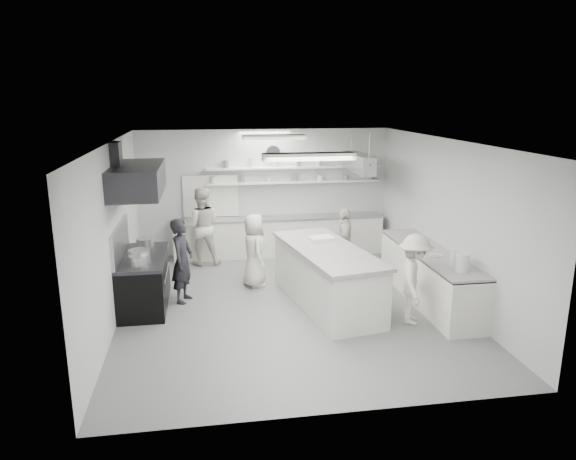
{
  "coord_description": "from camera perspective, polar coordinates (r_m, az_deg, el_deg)",
  "views": [
    {
      "loc": [
        -1.47,
        -9.04,
        3.76
      ],
      "look_at": [
        0.1,
        0.6,
        1.28
      ],
      "focal_mm": 33.03,
      "sensor_mm": 36.0,
      "label": 1
    }
  ],
  "objects": [
    {
      "name": "pass_through_window",
      "position": [
        12.73,
        -8.32,
        3.65
      ],
      "size": [
        1.3,
        0.04,
        1.0
      ],
      "primitive_type": "cube",
      "color": "black",
      "rests_on": "wall_back"
    },
    {
      "name": "shelf_upper",
      "position": [
        12.71,
        0.7,
        6.75
      ],
      "size": [
        4.2,
        0.26,
        0.04
      ],
      "primitive_type": "cube",
      "color": "white",
      "rests_on": "wall_back"
    },
    {
      "name": "stove_pot",
      "position": [
        9.48,
        -15.69,
        -2.89
      ],
      "size": [
        0.37,
        0.37,
        0.28
      ],
      "primitive_type": "cylinder",
      "color": "#A9A9A9",
      "rests_on": "stove"
    },
    {
      "name": "cook_back",
      "position": [
        12.13,
        -9.31,
        0.39
      ],
      "size": [
        0.87,
        0.68,
        1.78
      ],
      "primitive_type": "imported",
      "rotation": [
        0.0,
        0.0,
        -3.14
      ],
      "color": "beige",
      "rests_on": "floor"
    },
    {
      "name": "shelf_lower",
      "position": [
        12.76,
        0.69,
        5.19
      ],
      "size": [
        4.2,
        0.26,
        0.04
      ],
      "primitive_type": "cube",
      "color": "white",
      "rests_on": "wall_back"
    },
    {
      "name": "bowl_right",
      "position": [
        9.85,
        15.62,
        -2.75
      ],
      "size": [
        0.29,
        0.29,
        0.05
      ],
      "primitive_type": "imported",
      "rotation": [
        0.0,
        0.0,
        -0.36
      ],
      "color": "white",
      "rests_on": "right_counter"
    },
    {
      "name": "cook_island_left",
      "position": [
        10.67,
        -3.67,
        -2.19
      ],
      "size": [
        0.59,
        0.8,
        1.49
      ],
      "primitive_type": "imported",
      "rotation": [
        0.0,
        0.0,
        1.75
      ],
      "color": "beige",
      "rests_on": "floor"
    },
    {
      "name": "bowl_island_a",
      "position": [
        10.04,
        3.12,
        -1.27
      ],
      "size": [
        0.31,
        0.31,
        0.07
      ],
      "primitive_type": "imported",
      "rotation": [
        0.0,
        0.0,
        0.1
      ],
      "color": "#A9A9A9",
      "rests_on": "prep_island"
    },
    {
      "name": "light_fixture_rear",
      "position": [
        10.97,
        -1.52,
        9.97
      ],
      "size": [
        1.3,
        0.25,
        0.1
      ],
      "primitive_type": "cube",
      "color": "white",
      "rests_on": "ceiling"
    },
    {
      "name": "right_counter",
      "position": [
        10.29,
        14.98,
        -4.89
      ],
      "size": [
        0.74,
        3.3,
        0.94
      ],
      "primitive_type": "cube",
      "color": "white",
      "rests_on": "floor"
    },
    {
      "name": "wall_clock",
      "position": [
        12.68,
        -1.62,
        8.32
      ],
      "size": [
        0.32,
        0.05,
        0.32
      ],
      "primitive_type": "cylinder",
      "rotation": [
        1.57,
        0.0,
        0.0
      ],
      "color": "silver",
      "rests_on": "wall_back"
    },
    {
      "name": "wall_front",
      "position": [
        6.16,
        5.28,
        -7.34
      ],
      "size": [
        6.0,
        0.04,
        3.0
      ],
      "primitive_type": "cube",
      "color": "silver",
      "rests_on": "floor"
    },
    {
      "name": "cook_stove",
      "position": [
        10.01,
        -11.31,
        -3.27
      ],
      "size": [
        0.55,
        0.67,
        1.59
      ],
      "primitive_type": "imported",
      "rotation": [
        0.0,
        0.0,
        1.23
      ],
      "color": "black",
      "rests_on": "floor"
    },
    {
      "name": "cook_island_right",
      "position": [
        11.31,
        6.12,
        -1.32
      ],
      "size": [
        0.6,
        0.93,
        1.48
      ],
      "primitive_type": "imported",
      "rotation": [
        0.0,
        0.0,
        -1.87
      ],
      "color": "beige",
      "rests_on": "floor"
    },
    {
      "name": "exhaust_hood",
      "position": [
        9.61,
        -15.94,
        5.27
      ],
      "size": [
        0.85,
        2.0,
        0.5
      ],
      "primitive_type": "cube",
      "color": "#2B2B2E",
      "rests_on": "wall_left"
    },
    {
      "name": "bowl_island_b",
      "position": [
        9.64,
        2.91,
        -1.97
      ],
      "size": [
        0.23,
        0.23,
        0.05
      ],
      "primitive_type": "imported",
      "rotation": [
        0.0,
        0.0,
        0.41
      ],
      "color": "white",
      "rests_on": "prep_island"
    },
    {
      "name": "floor",
      "position": [
        9.9,
        0.01,
        -8.12
      ],
      "size": [
        6.0,
        7.0,
        0.02
      ],
      "primitive_type": "cube",
      "color": "gray",
      "rests_on": "ground"
    },
    {
      "name": "ceiling",
      "position": [
        9.19,
        0.01,
        9.57
      ],
      "size": [
        6.0,
        7.0,
        0.02
      ],
      "primitive_type": "cube",
      "color": "white",
      "rests_on": "wall_back"
    },
    {
      "name": "stove",
      "position": [
        10.07,
        -15.21,
        -5.46
      ],
      "size": [
        0.8,
        1.8,
        0.9
      ],
      "primitive_type": "cube",
      "color": "black",
      "rests_on": "floor"
    },
    {
      "name": "wall_right",
      "position": [
        10.33,
        16.67,
        1.01
      ],
      "size": [
        0.04,
        7.0,
        3.0
      ],
      "primitive_type": "cube",
      "color": "silver",
      "rests_on": "floor"
    },
    {
      "name": "wall_back",
      "position": [
        12.82,
        -2.5,
        4.1
      ],
      "size": [
        6.0,
        0.04,
        3.0
      ],
      "primitive_type": "cube",
      "color": "silver",
      "rests_on": "floor"
    },
    {
      "name": "pot_rack",
      "position": [
        12.04,
        7.66,
        7.17
      ],
      "size": [
        0.3,
        1.6,
        0.4
      ],
      "primitive_type": "cube",
      "color": "#A9A9A9",
      "rests_on": "ceiling"
    },
    {
      "name": "prep_island",
      "position": [
        9.76,
        4.2,
        -5.18
      ],
      "size": [
        1.55,
        2.97,
        1.04
      ],
      "primitive_type": "cube",
      "rotation": [
        0.0,
        0.0,
        0.18
      ],
      "color": "white",
      "rests_on": "floor"
    },
    {
      "name": "cook_right",
      "position": [
        9.16,
        13.44,
        -5.18
      ],
      "size": [
        0.88,
        1.14,
        1.55
      ],
      "primitive_type": "imported",
      "rotation": [
        0.0,
        0.0,
        1.22
      ],
      "color": "beige",
      "rests_on": "floor"
    },
    {
      "name": "back_counter",
      "position": [
        12.8,
        -0.96,
        -0.69
      ],
      "size": [
        5.0,
        0.6,
        0.92
      ],
      "primitive_type": "cube",
      "color": "white",
      "rests_on": "floor"
    },
    {
      "name": "wall_left",
      "position": [
        9.44,
        -18.26,
        -0.33
      ],
      "size": [
        0.04,
        7.0,
        3.0
      ],
      "primitive_type": "cube",
      "color": "silver",
      "rests_on": "floor"
    },
    {
      "name": "light_fixture_front",
      "position": [
        7.43,
        2.26,
        7.91
      ],
      "size": [
        1.3,
        0.25,
        0.1
      ],
      "primitive_type": "cube",
      "color": "white",
      "rests_on": "ceiling"
    }
  ]
}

